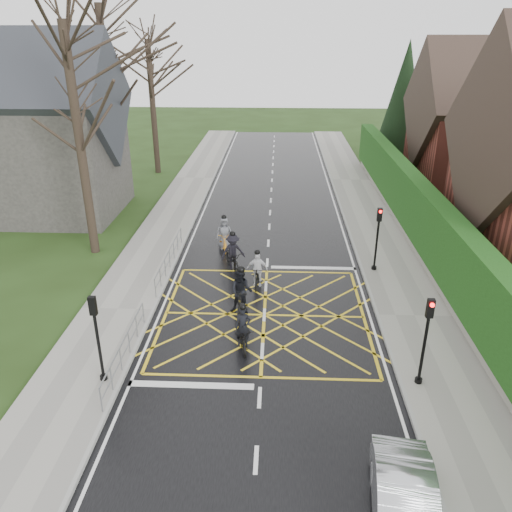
# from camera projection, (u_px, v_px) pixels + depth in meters

# --- Properties ---
(ground) EXTENTS (120.00, 120.00, 0.00)m
(ground) POSITION_uv_depth(u_px,v_px,m) (264.00, 315.00, 20.20)
(ground) COLOR black
(ground) RESTS_ON ground
(road) EXTENTS (9.00, 80.00, 0.01)m
(road) POSITION_uv_depth(u_px,v_px,m) (264.00, 315.00, 20.20)
(road) COLOR black
(road) RESTS_ON ground
(sidewalk_right) EXTENTS (3.00, 80.00, 0.15)m
(sidewalk_right) POSITION_uv_depth(u_px,v_px,m) (414.00, 317.00, 19.92)
(sidewalk_right) COLOR gray
(sidewalk_right) RESTS_ON ground
(sidewalk_left) EXTENTS (3.00, 80.00, 0.15)m
(sidewalk_left) POSITION_uv_depth(u_px,v_px,m) (118.00, 310.00, 20.41)
(sidewalk_left) COLOR gray
(sidewalk_left) RESTS_ON ground
(stone_wall) EXTENTS (0.50, 38.00, 0.70)m
(stone_wall) POSITION_uv_depth(u_px,v_px,m) (421.00, 251.00, 25.20)
(stone_wall) COLOR slate
(stone_wall) RESTS_ON ground
(hedge) EXTENTS (0.90, 38.00, 2.80)m
(hedge) POSITION_uv_depth(u_px,v_px,m) (426.00, 219.00, 24.48)
(hedge) COLOR #16360E
(hedge) RESTS_ON stone_wall
(house_far) EXTENTS (9.80, 8.80, 10.30)m
(house_far) POSITION_uv_depth(u_px,v_px,m) (487.00, 129.00, 34.19)
(house_far) COLOR maroon
(house_far) RESTS_ON ground
(conifer) EXTENTS (4.60, 4.60, 10.00)m
(conifer) POSITION_uv_depth(u_px,v_px,m) (403.00, 104.00, 41.38)
(conifer) COLOR black
(conifer) RESTS_ON ground
(church) EXTENTS (8.80, 7.80, 11.00)m
(church) POSITION_uv_depth(u_px,v_px,m) (44.00, 134.00, 29.65)
(church) COLOR #2D2B28
(church) RESTS_ON ground
(tree_near) EXTENTS (9.24, 9.24, 11.44)m
(tree_near) POSITION_uv_depth(u_px,v_px,m) (73.00, 93.00, 22.77)
(tree_near) COLOR black
(tree_near) RESTS_ON ground
(tree_mid) EXTENTS (10.08, 10.08, 12.48)m
(tree_mid) POSITION_uv_depth(u_px,v_px,m) (105.00, 65.00, 29.80)
(tree_mid) COLOR black
(tree_mid) RESTS_ON ground
(tree_far) EXTENTS (8.40, 8.40, 10.40)m
(tree_far) POSITION_uv_depth(u_px,v_px,m) (151.00, 79.00, 37.65)
(tree_far) COLOR black
(tree_far) RESTS_ON ground
(railing_south) EXTENTS (0.05, 5.04, 1.03)m
(railing_south) POSITION_uv_depth(u_px,v_px,m) (124.00, 346.00, 16.88)
(railing_south) COLOR slate
(railing_south) RESTS_ON ground
(railing_north) EXTENTS (0.05, 6.04, 1.03)m
(railing_north) POSITION_uv_depth(u_px,v_px,m) (169.00, 255.00, 23.71)
(railing_north) COLOR slate
(railing_north) RESTS_ON ground
(traffic_light_ne) EXTENTS (0.24, 0.31, 3.21)m
(traffic_light_ne) POSITION_uv_depth(u_px,v_px,m) (377.00, 240.00, 23.13)
(traffic_light_ne) COLOR black
(traffic_light_ne) RESTS_ON ground
(traffic_light_se) EXTENTS (0.24, 0.31, 3.21)m
(traffic_light_se) POSITION_uv_depth(u_px,v_px,m) (425.00, 343.00, 15.48)
(traffic_light_se) COLOR black
(traffic_light_se) RESTS_ON ground
(traffic_light_sw) EXTENTS (0.24, 0.31, 3.21)m
(traffic_light_sw) POSITION_uv_depth(u_px,v_px,m) (98.00, 340.00, 15.63)
(traffic_light_sw) COLOR black
(traffic_light_sw) RESTS_ON ground
(cyclist_rear) EXTENTS (0.93, 1.88, 1.75)m
(cyclist_rear) POSITION_uv_depth(u_px,v_px,m) (243.00, 333.00, 17.95)
(cyclist_rear) COLOR black
(cyclist_rear) RESTS_ON ground
(cyclist_back) EXTENTS (0.99, 2.13, 2.10)m
(cyclist_back) POSITION_uv_depth(u_px,v_px,m) (241.00, 296.00, 20.02)
(cyclist_back) COLOR black
(cyclist_back) RESTS_ON ground
(cyclist_mid) EXTENTS (1.39, 2.14, 1.96)m
(cyclist_mid) POSITION_uv_depth(u_px,v_px,m) (233.00, 256.00, 23.77)
(cyclist_mid) COLOR black
(cyclist_mid) RESTS_ON ground
(cyclist_front) EXTENTS (0.95, 1.76, 1.74)m
(cyclist_front) POSITION_uv_depth(u_px,v_px,m) (257.00, 273.00, 22.27)
(cyclist_front) COLOR black
(cyclist_front) RESTS_ON ground
(cyclist_lead) EXTENTS (1.01, 2.03, 1.88)m
(cyclist_lead) POSITION_uv_depth(u_px,v_px,m) (224.00, 237.00, 26.08)
(cyclist_lead) COLOR orange
(cyclist_lead) RESTS_ON ground
(car) EXTENTS (1.82, 4.06, 1.29)m
(car) POSITION_uv_depth(u_px,v_px,m) (405.00, 508.00, 11.28)
(car) COLOR silver
(car) RESTS_ON ground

